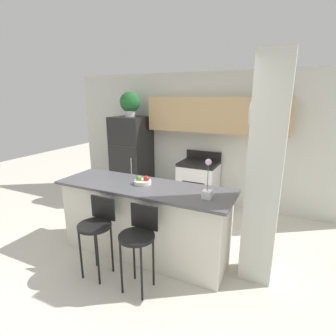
# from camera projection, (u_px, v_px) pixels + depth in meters

# --- Properties ---
(ground_plane) EXTENTS (14.00, 14.00, 0.00)m
(ground_plane) POSITION_uv_depth(u_px,v_px,m) (145.00, 253.00, 3.64)
(ground_plane) COLOR beige
(wall_back) EXTENTS (5.60, 0.38, 2.55)m
(wall_back) POSITION_uv_depth(u_px,v_px,m) (205.00, 131.00, 5.02)
(wall_back) COLOR silver
(wall_back) RESTS_ON ground_plane
(pillar_right) EXTENTS (0.38, 0.32, 2.55)m
(pillar_right) POSITION_uv_depth(u_px,v_px,m) (265.00, 174.00, 2.86)
(pillar_right) COLOR silver
(pillar_right) RESTS_ON ground_plane
(counter_bar) EXTENTS (2.34, 0.75, 0.99)m
(counter_bar) POSITION_uv_depth(u_px,v_px,m) (144.00, 220.00, 3.50)
(counter_bar) COLOR silver
(counter_bar) RESTS_ON ground_plane
(refrigerator) EXTENTS (0.68, 0.73, 1.71)m
(refrigerator) POSITION_uv_depth(u_px,v_px,m) (132.00, 158.00, 5.49)
(refrigerator) COLOR black
(refrigerator) RESTS_ON ground_plane
(stove_range) EXTENTS (0.70, 0.60, 1.07)m
(stove_range) POSITION_uv_depth(u_px,v_px,m) (198.00, 185.00, 5.05)
(stove_range) COLOR white
(stove_range) RESTS_ON ground_plane
(bar_stool_left) EXTENTS (0.39, 0.39, 0.95)m
(bar_stool_left) POSITION_uv_depth(u_px,v_px,m) (97.00, 225.00, 3.07)
(bar_stool_left) COLOR black
(bar_stool_left) RESTS_ON ground_plane
(bar_stool_right) EXTENTS (0.39, 0.39, 0.95)m
(bar_stool_right) POSITION_uv_depth(u_px,v_px,m) (139.00, 236.00, 2.83)
(bar_stool_right) COLOR black
(bar_stool_right) RESTS_ON ground_plane
(potted_plant_on_fridge) EXTENTS (0.40, 0.40, 0.49)m
(potted_plant_on_fridge) POSITION_uv_depth(u_px,v_px,m) (130.00, 103.00, 5.19)
(potted_plant_on_fridge) COLOR silver
(potted_plant_on_fridge) RESTS_ON refrigerator
(orchid_vase) EXTENTS (0.10, 0.10, 0.46)m
(orchid_vase) POSITION_uv_depth(u_px,v_px,m) (207.00, 186.00, 2.91)
(orchid_vase) COLOR white
(orchid_vase) RESTS_ON counter_bar
(fruit_bowl) EXTENTS (0.23, 0.23, 0.12)m
(fruit_bowl) POSITION_uv_depth(u_px,v_px,m) (143.00, 181.00, 3.43)
(fruit_bowl) COLOR silver
(fruit_bowl) RESTS_ON counter_bar
(trash_bin) EXTENTS (0.28, 0.28, 0.38)m
(trash_bin) POSITION_uv_depth(u_px,v_px,m) (150.00, 196.00, 5.21)
(trash_bin) COLOR black
(trash_bin) RESTS_ON ground_plane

